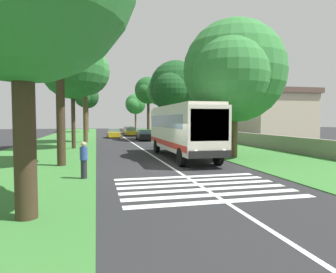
{
  "coord_description": "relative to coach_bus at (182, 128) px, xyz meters",
  "views": [
    {
      "loc": [
        -16.61,
        4.15,
        2.73
      ],
      "look_at": [
        3.26,
        -0.54,
        1.6
      ],
      "focal_mm": 32.53,
      "sensor_mm": 36.0,
      "label": 1
    }
  ],
  "objects": [
    {
      "name": "roadside_tree_right_1",
      "position": [
        -0.51,
        -3.54,
        3.85
      ],
      "size": [
        8.99,
        7.35,
        9.85
      ],
      "color": "brown",
      "rests_on": "grass_verge_right"
    },
    {
      "name": "trailing_car_3",
      "position": [
        36.93,
        -0.03,
        -1.48
      ],
      "size": [
        4.3,
        1.78,
        1.43
      ],
      "color": "gold",
      "rests_on": "ground"
    },
    {
      "name": "utility_pole",
      "position": [
        6.44,
        -3.78,
        2.34
      ],
      "size": [
        0.24,
        1.4,
        8.61
      ],
      "color": "#473828",
      "rests_on": "grass_verge_right"
    },
    {
      "name": "trailing_car_2",
      "position": [
        31.19,
        0.23,
        -1.48
      ],
      "size": [
        4.3,
        1.78,
        1.43
      ],
      "color": "gold",
      "rests_on": "ground"
    },
    {
      "name": "coach_bus",
      "position": [
        0.0,
        0.0,
        0.0
      ],
      "size": [
        11.16,
        2.62,
        3.73
      ],
      "color": "silver",
      "rests_on": "ground"
    },
    {
      "name": "zebra_crossing",
      "position": [
        -9.32,
        1.8,
        -2.14
      ],
      "size": [
        4.95,
        6.8,
        0.01
      ],
      "color": "silver",
      "rests_on": "ground"
    },
    {
      "name": "roadside_tree_right_4",
      "position": [
        36.6,
        -3.63,
        5.98
      ],
      "size": [
        6.1,
        5.13,
        10.82
      ],
      "color": "#3D2D1E",
      "rests_on": "grass_verge_right"
    },
    {
      "name": "trailing_car_1",
      "position": [
        25.62,
        3.39,
        -1.48
      ],
      "size": [
        4.3,
        1.78,
        1.43
      ],
      "color": "gold",
      "rests_on": "ground"
    },
    {
      "name": "ground",
      "position": [
        -4.29,
        1.8,
        -2.15
      ],
      "size": [
        160.0,
        160.0,
        0.0
      ],
      "primitive_type": "plane",
      "color": "#262628"
    },
    {
      "name": "roadside_building",
      "position": [
        19.56,
        -18.37,
        1.34
      ],
      "size": [
        13.02,
        9.27,
        6.9
      ],
      "color": "beige",
      "rests_on": "ground"
    },
    {
      "name": "centre_line",
      "position": [
        10.71,
        1.8,
        -2.14
      ],
      "size": [
        110.0,
        0.16,
        0.01
      ],
      "primitive_type": "cube",
      "color": "silver",
      "rests_on": "ground"
    },
    {
      "name": "roadside_tree_right_3",
      "position": [
        57.79,
        -3.82,
        4.46
      ],
      "size": [
        6.53,
        5.24,
        9.35
      ],
      "color": "brown",
      "rests_on": "grass_verge_right"
    },
    {
      "name": "roadside_tree_right_0",
      "position": [
        28.05,
        -4.2,
        4.93
      ],
      "size": [
        5.68,
        4.5,
        9.47
      ],
      "color": "#3D2D1E",
      "rests_on": "grass_verge_right"
    },
    {
      "name": "roadside_tree_right_2",
      "position": [
        18.38,
        -4.18,
        4.71
      ],
      "size": [
        8.31,
        6.96,
        10.49
      ],
      "color": "brown",
      "rests_on": "grass_verge_right"
    },
    {
      "name": "trailing_car_0",
      "position": [
        18.86,
        -0.21,
        -1.48
      ],
      "size": [
        4.3,
        1.78,
        1.43
      ],
      "color": "black",
      "rests_on": "ground"
    },
    {
      "name": "roadside_tree_left_4",
      "position": [
        8.94,
        8.15,
        5.29
      ],
      "size": [
        6.64,
        5.85,
        10.47
      ],
      "color": "#3D2D1E",
      "rests_on": "grass_verge_left"
    },
    {
      "name": "grass_verge_left",
      "position": [
        10.71,
        10.0,
        -2.13
      ],
      "size": [
        120.0,
        8.0,
        0.04
      ],
      "primitive_type": "cube",
      "color": "#387533",
      "rests_on": "ground"
    },
    {
      "name": "grass_verge_right",
      "position": [
        10.71,
        -6.4,
        -2.13
      ],
      "size": [
        120.0,
        8.0,
        0.04
      ],
      "primitive_type": "cube",
      "color": "#387533",
      "rests_on": "ground"
    },
    {
      "name": "roadside_tree_left_1",
      "position": [
        16.49,
        7.41,
        6.12
      ],
      "size": [
        7.14,
        5.94,
        11.34
      ],
      "color": "brown",
      "rests_on": "grass_verge_left"
    },
    {
      "name": "pedestrian",
      "position": [
        -6.58,
        6.53,
        -1.24
      ],
      "size": [
        0.34,
        0.34,
        1.69
      ],
      "color": "#26262D",
      "rests_on": "grass_verge_left"
    },
    {
      "name": "roadside_wall",
      "position": [
        15.71,
        -9.8,
        -1.46
      ],
      "size": [
        70.0,
        0.4,
        1.29
      ],
      "primitive_type": "cube",
      "color": "gray",
      "rests_on": "grass_verge_right"
    },
    {
      "name": "roadside_tree_left_3",
      "position": [
        -2.06,
        8.09,
        5.99
      ],
      "size": [
        6.94,
        5.79,
        11.17
      ],
      "color": "#3D2D1E",
      "rests_on": "grass_verge_left"
    },
    {
      "name": "roadside_tree_left_0",
      "position": [
        47.68,
        7.95,
        5.33
      ],
      "size": [
        6.25,
        5.01,
        10.09
      ],
      "color": "brown",
      "rests_on": "grass_verge_left"
    }
  ]
}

